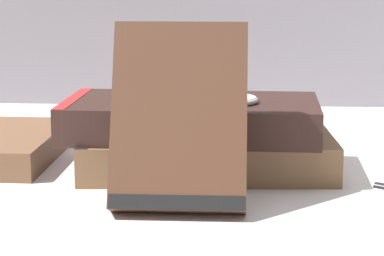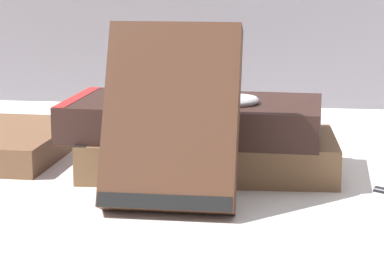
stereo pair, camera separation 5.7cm
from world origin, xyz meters
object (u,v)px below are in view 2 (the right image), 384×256
book_flat_bottom (204,154)px  pocket_watch (234,100)px  reading_glasses (153,137)px  book_flat_top (188,118)px  book_leaning_front (171,123)px

book_flat_bottom → pocket_watch: size_ratio=4.82×
reading_glasses → book_flat_top: bearing=-83.4°
book_flat_top → reading_glasses: 0.16m
book_flat_top → reading_glasses: book_flat_top is taller
book_flat_bottom → book_leaning_front: 0.13m
reading_glasses → book_flat_bottom: bearing=-77.9°
book_leaning_front → pocket_watch: book_leaning_front is taller
book_leaning_front → reading_glasses: bearing=103.9°
book_flat_bottom → pocket_watch: (0.03, -0.01, 0.06)m
book_flat_top → book_flat_bottom: bearing=9.7°
pocket_watch → book_flat_top: bearing=166.1°
book_leaning_front → pocket_watch: bearing=67.2°
book_flat_bottom → book_flat_top: size_ratio=1.01×
pocket_watch → book_leaning_front: bearing=-112.8°
book_flat_top → book_leaning_front: size_ratio=1.61×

